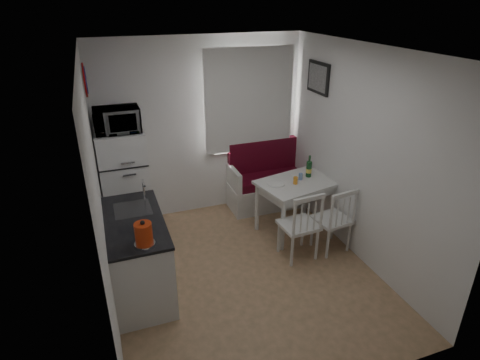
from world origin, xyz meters
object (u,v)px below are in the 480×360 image
at_px(bench, 274,184).
at_px(microwave, 117,120).
at_px(chair_left, 303,220).
at_px(chair_right, 337,215).
at_px(kettle, 144,234).
at_px(fridge, 125,184).
at_px(dining_table, 296,187).
at_px(kitchen_counter, 138,254).
at_px(wine_bottle, 309,166).

distance_m(bench, microwave, 2.61).
relative_size(chair_left, chair_right, 1.04).
xyz_separation_m(chair_left, kettle, (-1.92, -0.38, 0.45)).
bearing_deg(fridge, dining_table, -18.32).
height_order(kitchen_counter, chair_left, kitchen_counter).
height_order(fridge, wine_bottle, fridge).
bearing_deg(microwave, kitchen_counter, -90.94).
xyz_separation_m(bench, fridge, (-2.25, -0.11, 0.41)).
bearing_deg(kitchen_counter, wine_bottle, 14.12).
bearing_deg(chair_right, bench, 88.92).
relative_size(kitchen_counter, wine_bottle, 4.22).
relative_size(bench, wine_bottle, 4.62).
bearing_deg(fridge, microwave, -90.00).
xyz_separation_m(chair_right, wine_bottle, (0.00, 0.76, 0.36)).
distance_m(dining_table, chair_right, 0.71).
xyz_separation_m(kitchen_counter, bench, (2.27, 1.36, -0.11)).
relative_size(bench, fridge, 0.96).
bearing_deg(kettle, fridge, 90.97).
xyz_separation_m(bench, dining_table, (-0.05, -0.84, 0.33)).
height_order(chair_right, wine_bottle, wine_bottle).
bearing_deg(microwave, dining_table, -17.13).
bearing_deg(kettle, dining_table, 25.86).
height_order(kitchen_counter, fridge, fridge).
bearing_deg(microwave, kettle, -89.01).
relative_size(chair_left, microwave, 0.91).
height_order(kitchen_counter, microwave, microwave).
distance_m(chair_right, kettle, 2.48).
distance_m(dining_table, kettle, 2.44).
distance_m(bench, wine_bottle, 0.95).
relative_size(dining_table, chair_left, 2.25).
bearing_deg(wine_bottle, kettle, -154.36).
bearing_deg(kettle, kitchen_counter, 95.28).
distance_m(kettle, wine_bottle, 2.66).
xyz_separation_m(dining_table, microwave, (-2.20, 0.68, 0.99)).
distance_m(bench, dining_table, 0.91).
relative_size(chair_right, kettle, 1.82).
height_order(dining_table, kettle, kettle).
xyz_separation_m(bench, kettle, (-2.22, -1.89, 0.69)).
relative_size(dining_table, chair_right, 2.34).
bearing_deg(chair_left, fridge, 140.72).
height_order(chair_right, microwave, microwave).
distance_m(kitchen_counter, fridge, 1.28).
relative_size(chair_right, microwave, 0.88).
height_order(kitchen_counter, dining_table, kitchen_counter).
bearing_deg(kettle, microwave, 90.99).
bearing_deg(chair_right, wine_bottle, 82.19).
bearing_deg(bench, dining_table, -93.58).
distance_m(fridge, wine_bottle, 2.52).
xyz_separation_m(chair_left, wine_bottle, (0.48, 0.77, 0.33)).
height_order(bench, microwave, microwave).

